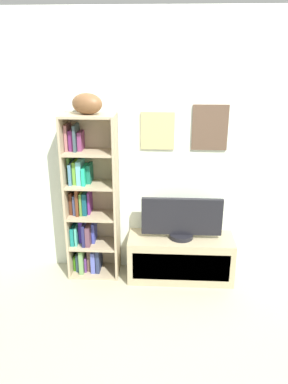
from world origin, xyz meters
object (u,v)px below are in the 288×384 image
(football, at_px, (87,104))
(tv_stand, at_px, (180,258))
(television, at_px, (182,219))
(bookshelf, at_px, (88,205))

(football, relative_size, tv_stand, 0.28)
(football, height_order, tv_stand, football)
(tv_stand, xyz_separation_m, television, (0.00, 0.00, 0.40))
(bookshelf, bearing_deg, television, -4.44)
(bookshelf, height_order, tv_stand, bookshelf)
(bookshelf, height_order, football, football)
(bookshelf, bearing_deg, football, -34.29)
(tv_stand, bearing_deg, television, 90.00)
(football, height_order, television, football)
(bookshelf, distance_m, television, 0.87)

